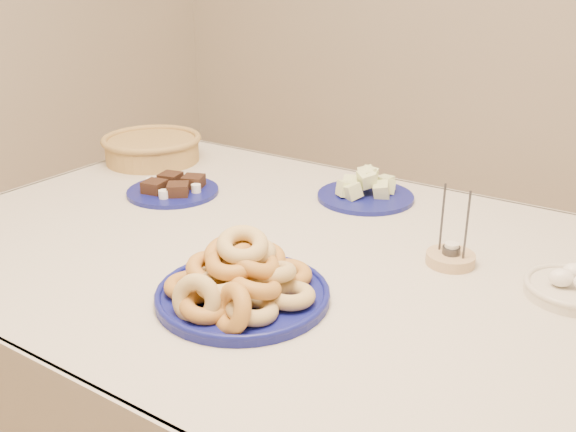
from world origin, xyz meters
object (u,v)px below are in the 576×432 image
object	(u,v)px
dining_table	(301,297)
melon_plate	(366,190)
donut_platter	(241,282)
brownie_plate	(173,189)
wicker_basket	(152,147)
candle_holder	(451,257)
egg_bowl	(572,287)

from	to	relation	value
dining_table	melon_plate	xyz separation A→B (m)	(-0.04, 0.37, 0.13)
donut_platter	brownie_plate	bearing A→B (deg)	144.65
wicker_basket	melon_plate	bearing A→B (deg)	5.74
candle_holder	egg_bowl	distance (m)	0.23
wicker_basket	egg_bowl	world-z (taller)	wicker_basket
candle_holder	donut_platter	bearing A→B (deg)	-126.01
brownie_plate	egg_bowl	bearing A→B (deg)	0.02
dining_table	donut_platter	world-z (taller)	donut_platter
donut_platter	brownie_plate	distance (m)	0.61
dining_table	candle_holder	world-z (taller)	candle_holder
donut_platter	candle_holder	xyz separation A→B (m)	(0.26, 0.36, -0.02)
brownie_plate	egg_bowl	world-z (taller)	egg_bowl
melon_plate	candle_holder	size ratio (longest dim) A/B	1.64
wicker_basket	egg_bowl	xyz separation A→B (m)	(1.24, -0.18, -0.02)
dining_table	brownie_plate	distance (m)	0.50
dining_table	wicker_basket	bearing A→B (deg)	157.76
wicker_basket	egg_bowl	distance (m)	1.25
dining_table	brownie_plate	xyz separation A→B (m)	(-0.47, 0.12, 0.12)
egg_bowl	melon_plate	bearing A→B (deg)	155.67
brownie_plate	melon_plate	bearing A→B (deg)	29.63
brownie_plate	egg_bowl	xyz separation A→B (m)	(0.98, 0.00, 0.00)
donut_platter	egg_bowl	size ratio (longest dim) A/B	1.48
wicker_basket	candle_holder	size ratio (longest dim) A/B	1.82
donut_platter	melon_plate	world-z (taller)	donut_platter
brownie_plate	candle_holder	xyz separation A→B (m)	(0.75, 0.01, 0.00)
candle_holder	wicker_basket	bearing A→B (deg)	170.21
brownie_plate	candle_holder	bearing A→B (deg)	0.43
melon_plate	egg_bowl	distance (m)	0.60
donut_platter	melon_plate	distance (m)	0.60
donut_platter	dining_table	bearing A→B (deg)	95.03
brownie_plate	candle_holder	world-z (taller)	candle_holder
melon_plate	egg_bowl	xyz separation A→B (m)	(0.55, -0.25, -0.00)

